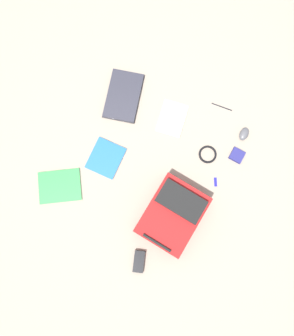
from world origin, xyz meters
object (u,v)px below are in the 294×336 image
(backpack, at_px, (173,214))
(earbud_pouch, at_px, (237,155))
(book_manual, at_px, (60,186))
(computer_mouse, at_px, (244,134))
(laptop, at_px, (123,96))
(book_comic, at_px, (172,119))
(power_brick, at_px, (139,261))
(book_red, at_px, (106,158))
(cable_coil, at_px, (208,154))
(pen_black, at_px, (222,107))
(usb_stick, at_px, (216,182))

(backpack, distance_m, earbud_pouch, 0.59)
(book_manual, xyz_separation_m, computer_mouse, (-1.07, -0.72, 0.01))
(laptop, xyz_separation_m, book_comic, (-0.37, 0.05, -0.01))
(laptop, bearing_deg, computer_mouse, 179.79)
(power_brick, bearing_deg, book_comic, -85.10)
(book_red, relative_size, computer_mouse, 2.65)
(computer_mouse, bearing_deg, book_comic, 12.73)
(book_red, height_order, earbud_pouch, earbud_pouch)
(laptop, height_order, cable_coil, laptop)
(earbud_pouch, bearing_deg, cable_coil, 15.83)
(book_comic, xyz_separation_m, earbud_pouch, (-0.49, 0.11, 0.01))
(book_manual, distance_m, earbud_pouch, 1.20)
(book_comic, distance_m, power_brick, 0.97)
(book_manual, xyz_separation_m, pen_black, (-0.87, -0.87, -0.00))
(book_red, bearing_deg, power_brick, 126.72)
(pen_black, bearing_deg, usb_stick, 101.52)
(backpack, relative_size, pen_black, 3.26)
(cable_coil, xyz_separation_m, usb_stick, (-0.10, 0.16, -0.00))
(backpack, distance_m, power_brick, 0.37)
(book_red, distance_m, pen_black, 0.87)
(laptop, relative_size, cable_coil, 3.11)
(book_manual, distance_m, pen_black, 1.23)
(backpack, relative_size, book_manual, 1.43)
(book_red, distance_m, usb_stick, 0.75)
(computer_mouse, xyz_separation_m, earbud_pouch, (0.00, 0.16, -0.01))
(usb_stick, bearing_deg, backpack, 54.21)
(book_red, relative_size, earbud_pouch, 2.93)
(pen_black, height_order, earbud_pouch, earbud_pouch)
(book_red, xyz_separation_m, usb_stick, (-0.75, -0.08, -0.00))
(earbud_pouch, bearing_deg, backpack, 59.79)
(book_comic, relative_size, pen_black, 1.58)
(cable_coil, height_order, power_brick, power_brick)
(power_brick, bearing_deg, book_manual, -24.33)
(book_red, distance_m, book_manual, 0.36)
(cable_coil, bearing_deg, book_comic, -28.30)
(pen_black, bearing_deg, computer_mouse, 143.31)
(computer_mouse, relative_size, usb_stick, 1.60)
(power_brick, bearing_deg, pen_black, -100.68)
(power_brick, bearing_deg, cable_coil, -105.26)
(book_manual, bearing_deg, book_comic, -130.10)
(book_red, bearing_deg, cable_coil, -159.72)
(backpack, relative_size, cable_coil, 4.01)
(book_comic, height_order, book_manual, book_comic)
(backpack, height_order, laptop, backpack)
(laptop, distance_m, usb_stick, 0.86)
(earbud_pouch, height_order, usb_stick, earbud_pouch)
(laptop, distance_m, pen_black, 0.68)
(laptop, height_order, pen_black, laptop)
(power_brick, height_order, usb_stick, power_brick)
(laptop, bearing_deg, book_manual, 74.44)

